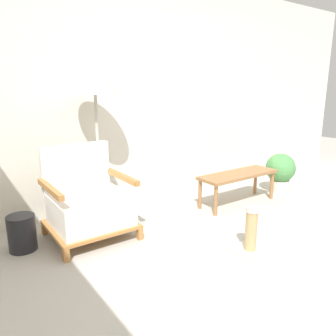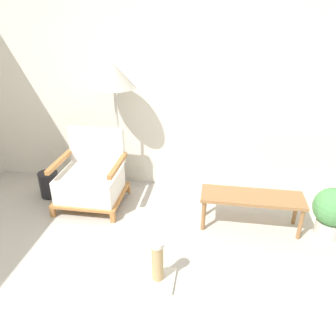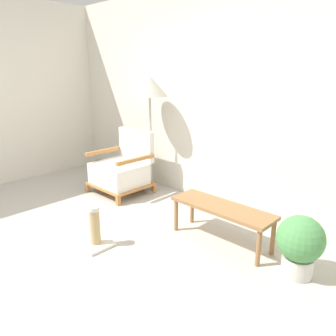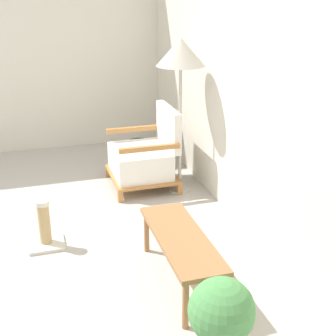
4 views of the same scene
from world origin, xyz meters
name	(u,v)px [view 3 (image 3 of 4)]	position (x,y,z in m)	size (l,w,h in m)	color
ground_plane	(71,260)	(0.00, 0.00, 0.00)	(14.00, 14.00, 0.00)	#B7B2A8
wall_back	(213,98)	(0.00, 2.08, 1.35)	(8.00, 0.06, 2.70)	silver
armchair	(122,170)	(-1.06, 1.44, 0.33)	(0.76, 0.69, 0.87)	#B2753D
floor_lamp	(150,90)	(-0.80, 1.76, 1.43)	(0.49, 0.49, 1.61)	#B7B2A8
coffee_table	(222,211)	(0.78, 1.24, 0.34)	(1.07, 0.35, 0.39)	olive
vase	(102,171)	(-1.66, 1.52, 0.16)	(0.24, 0.24, 0.32)	black
potted_plant	(300,243)	(1.58, 1.22, 0.30)	(0.39, 0.39, 0.54)	beige
scratching_post	(95,232)	(-0.05, 0.31, 0.15)	(0.30, 0.30, 0.42)	beige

